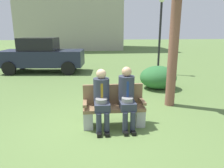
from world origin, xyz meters
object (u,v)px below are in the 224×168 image
at_px(parked_car_near, 42,55).
at_px(street_lamp, 160,28).
at_px(seated_man_left, 102,96).
at_px(shrub_near_bench, 158,77).
at_px(park_bench, 114,108).
at_px(seated_man_right, 127,95).

xyz_separation_m(parked_car_near, street_lamp, (5.57, -1.01, 1.29)).
distance_m(seated_man_left, parked_car_near, 6.95).
bearing_deg(parked_car_near, shrub_near_bench, -36.71).
bearing_deg(parked_car_near, seated_man_left, -68.51).
bearing_deg(park_bench, parked_car_near, 113.93).
distance_m(seated_man_left, street_lamp, 6.39).
height_order(shrub_near_bench, parked_car_near, parked_car_near).
height_order(park_bench, shrub_near_bench, park_bench).
distance_m(seated_man_right, shrub_near_bench, 3.38).
xyz_separation_m(park_bench, parked_car_near, (-2.81, 6.34, 0.44)).
xyz_separation_m(seated_man_right, street_lamp, (2.48, 5.45, 1.40)).
relative_size(seated_man_right, shrub_near_bench, 1.01).
relative_size(seated_man_right, parked_car_near, 0.33).
xyz_separation_m(park_bench, shrub_near_bench, (1.93, 2.81, 0.01)).
height_order(seated_man_left, shrub_near_bench, seated_man_left).
bearing_deg(parked_car_near, park_bench, -66.07).
bearing_deg(seated_man_right, parked_car_near, 115.50).
relative_size(shrub_near_bench, parked_car_near, 0.32).
bearing_deg(shrub_near_bench, seated_man_left, -126.79).
bearing_deg(seated_man_left, parked_car_near, 111.49).
relative_size(park_bench, shrub_near_bench, 1.02).
bearing_deg(street_lamp, park_bench, -117.31).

